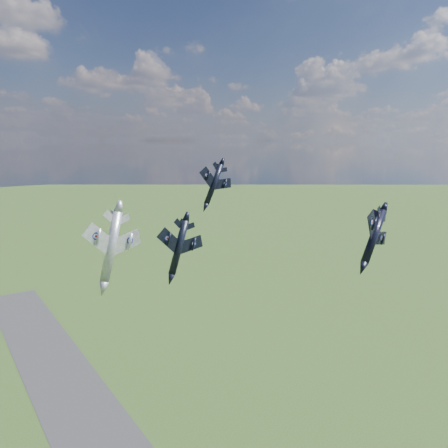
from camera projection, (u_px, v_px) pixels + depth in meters
jet_lead_navy at (179, 247)px, 72.95m from camera, size 10.09×13.18×5.25m
jet_right_navy at (374, 236)px, 83.28m from camera, size 14.29×17.90×9.55m
jet_high_navy at (214, 184)px, 108.78m from camera, size 11.32×14.91×6.98m
jet_left_silver at (111, 247)px, 71.69m from camera, size 14.58×17.90×6.30m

